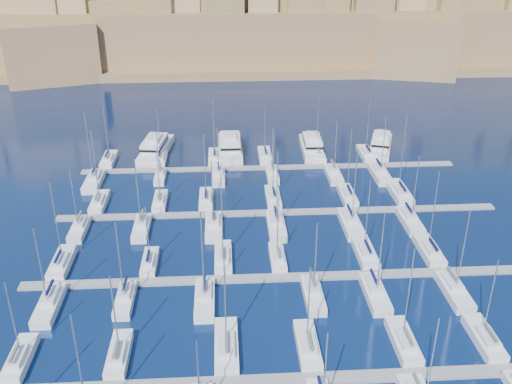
{
  "coord_description": "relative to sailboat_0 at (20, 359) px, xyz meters",
  "views": [
    {
      "loc": [
        -10.19,
        -86.36,
        50.66
      ],
      "look_at": [
        -4.65,
        6.0,
        6.58
      ],
      "focal_mm": 40.0,
      "sensor_mm": 36.0,
      "label": 1
    }
  ],
  "objects": [
    {
      "name": "motor_yacht_b",
      "position": [
        27.91,
        71.05,
        1.0
      ],
      "size": [
        5.53,
        18.11,
        5.25
      ],
      "color": "silver",
      "rests_on": "ground"
    },
    {
      "name": "sailboat_30",
      "position": [
        0.09,
        33.7,
        0.01
      ],
      "size": [
        2.57,
        8.55,
        12.74
      ],
      "color": "silver",
      "rests_on": "ground"
    },
    {
      "name": "sailboat_23",
      "position": [
        60.24,
        11.13,
        0.03
      ],
      "size": [
        2.91,
        9.71,
        14.81
      ],
      "color": "silver",
      "rests_on": "ground"
    },
    {
      "name": "pontoon_mid_near",
      "position": [
        36.64,
        16.87,
        -0.52
      ],
      "size": [
        84.0,
        2.0,
        0.4
      ],
      "primitive_type": "cube",
      "color": "slate",
      "rests_on": "ground"
    },
    {
      "name": "sailboat_42",
      "position": [
        -1.35,
        54.66,
        0.06
      ],
      "size": [
        3.2,
        10.68,
        16.52
      ],
      "color": "silver",
      "rests_on": "ground"
    },
    {
      "name": "pontoon_far",
      "position": [
        36.64,
        60.87,
        -0.52
      ],
      "size": [
        84.0,
        2.0,
        0.4
      ],
      "primitive_type": "cube",
      "color": "slate",
      "rests_on": "ground"
    },
    {
      "name": "sailboat_16",
      "position": [
        49.45,
        22.62,
        0.03
      ],
      "size": [
        2.92,
        9.74,
        13.97
      ],
      "color": "silver",
      "rests_on": "ground"
    },
    {
      "name": "sailboat_19",
      "position": [
        11.43,
        11.85,
        0.02
      ],
      "size": [
        2.47,
        8.24,
        14.08
      ],
      "color": "silver",
      "rests_on": "ground"
    },
    {
      "name": "sailboat_33",
      "position": [
        35.52,
        32.85,
        0.05
      ],
      "size": [
        3.08,
        10.28,
        15.69
      ],
      "color": "silver",
      "rests_on": "ground"
    },
    {
      "name": "sailboat_12",
      "position": [
        -0.25,
        22.46,
        0.03
      ],
      "size": [
        2.82,
        9.41,
        14.91
      ],
      "color": "silver",
      "rests_on": "ground"
    },
    {
      "name": "sailboat_26",
      "position": [
        22.64,
        44.27,
        0.02
      ],
      "size": [
        2.71,
        9.03,
        14.36
      ],
      "color": "silver",
      "rests_on": "ground"
    },
    {
      "name": "sailboat_24",
      "position": [
        1.67,
        44.3,
        0.04
      ],
      "size": [
        2.72,
        9.08,
        15.67
      ],
      "color": "silver",
      "rests_on": "ground"
    },
    {
      "name": "sailboat_17",
      "position": [
        60.34,
        22.51,
        0.03
      ],
      "size": [
        2.86,
        9.52,
        15.22
      ],
      "color": "silver",
      "rests_on": "ground"
    },
    {
      "name": "sailboat_18",
      "position": [
        0.7,
        11.24,
        0.02
      ],
      "size": [
        2.85,
        9.5,
        13.83
      ],
      "color": "silver",
      "rests_on": "ground"
    },
    {
      "name": "sailboat_35",
      "position": [
        60.32,
        33.15,
        0.03
      ],
      "size": [
        2.91,
        9.69,
        14.16
      ],
      "color": "silver",
      "rests_on": "ground"
    },
    {
      "name": "motor_yacht_c",
      "position": [
        47.56,
        69.91,
        1.0
      ],
      "size": [
        5.31,
        15.86,
        5.25
      ],
      "color": "silver",
      "rests_on": "ground"
    },
    {
      "name": "sailboat_5",
      "position": [
        60.2,
        0.28,
        0.01
      ],
      "size": [
        2.72,
        9.05,
        12.81
      ],
      "color": "silver",
      "rests_on": "ground"
    },
    {
      "name": "sailboat_34",
      "position": [
        49.2,
        32.68,
        0.05
      ],
      "size": [
        3.19,
        10.64,
        15.82
      ],
      "color": "silver",
      "rests_on": "ground"
    },
    {
      "name": "sailboat_28",
      "position": [
        51.01,
        44.35,
        0.03
      ],
      "size": [
        2.75,
        9.18,
        14.8
      ],
      "color": "silver",
      "rests_on": "ground"
    },
    {
      "name": "pontoon_mid_far",
      "position": [
        36.64,
        38.87,
        -0.52
      ],
      "size": [
        84.0,
        2.0,
        0.4
      ],
      "primitive_type": "cube",
      "color": "slate",
      "rests_on": "ground"
    },
    {
      "name": "motor_yacht_a",
      "position": [
        10.05,
        70.96,
        1.0
      ],
      "size": [
        7.62,
        18.42,
        5.25
      ],
      "color": "silver",
      "rests_on": "ground"
    },
    {
      "name": "sailboat_1",
      "position": [
        12.38,
        0.03,
        0.0
      ],
      "size": [
        2.56,
        8.53,
        12.55
      ],
      "color": "silver",
      "rests_on": "ground"
    },
    {
      "name": "sailboat_40",
      "position": [
        48.3,
        66.84,
        0.04
      ],
      "size": [
        3.05,
        10.18,
        14.92
      ],
      "color": "silver",
      "rests_on": "ground"
    },
    {
      "name": "sailboat_43",
      "position": [
        12.5,
        56.28,
        -0.02
      ],
      "size": [
        2.21,
        7.38,
        11.33
      ],
      "color": "silver",
      "rests_on": "ground"
    },
    {
      "name": "fortified_city",
      "position": [
        36.45,
        184.13,
        14.02
      ],
      "size": [
        460.0,
        108.95,
        59.52
      ],
      "color": "brown",
      "rests_on": "ground"
    },
    {
      "name": "sailboat_0",
      "position": [
        0.0,
        0.0,
        0.0
      ],
      "size": [
        2.54,
        8.48,
        12.2
      ],
      "color": "silver",
      "rests_on": "ground"
    },
    {
      "name": "sailboat_32",
      "position": [
        24.18,
        33.08,
        0.03
      ],
      "size": [
        2.95,
        9.83,
        14.04
      ],
      "color": "silver",
      "rests_on": "ground"
    },
    {
      "name": "sailboat_38",
      "position": [
        24.19,
        66.47,
        0.03
      ],
      "size": [
        2.83,
        9.43,
        14.88
      ],
      "color": "silver",
      "rests_on": "ground"
    },
    {
      "name": "sailboat_39",
      "position": [
        35.99,
        66.65,
        0.02
      ],
      "size": [
        2.94,
        9.81,
        13.26
      ],
      "color": "silver",
      "rests_on": "ground"
    },
    {
      "name": "sailboat_13",
      "position": [
        13.95,
        21.71,
        -0.02
      ],
      "size": [
        2.37,
        7.9,
        10.85
      ],
      "color": "silver",
      "rests_on": "ground"
    },
    {
      "name": "sailboat_20",
      "position": [
        23.05,
        11.22,
        0.04
      ],
      "size": [
        2.86,
        9.54,
        15.76
      ],
      "color": "silver",
      "rests_on": "ground"
    },
    {
      "name": "sailboat_2",
      "position": [
        26.09,
        0.8,
        0.04
      ],
      "size": [
        3.03,
        10.11,
        15.43
      ],
      "color": "silver",
      "rests_on": "ground"
    },
    {
      "name": "sailboat_31",
      "position": [
        11.24,
        33.45,
        0.03
      ],
      "size": [
        2.72,
        9.07,
        14.6
      ],
      "color": "silver",
      "rests_on": "ground"
    },
    {
      "name": "sailboat_14",
      "position": [
        25.84,
        22.38,
        0.04
      ],
      "size": [
        2.78,
        9.25,
        15.88
      ],
      "color": "silver",
      "rests_on": "ground"
    },
    {
      "name": "sailboat_45",
      "position": [
        36.8,
        55.84,
        -0.0
      ],
      "size": [
        2.48,
        8.27,
        11.91
      ],
      "color": "silver",
      "rests_on": "ground"
    },
    {
      "name": "sailboat_44",
      "position": [
        25.1,
        55.54,
        0.0
      ],
      "size": [
        2.66,
        8.88,
        12.08
      ],
      "color": "silver",
      "rests_on": "ground"
    },
    {
      "name": "sailboat_36",
      "position": [
        -0.27,
        66.44,
        0.04
      ],
      "size": [
        2.81,
        9.38,
        15.62
      ],
      "color": "silver",
      "rests_on": "ground"
    },
    {
      "name": "sailboat_4",
      "position": [
        49.36,
        0.32,
        0.03
      ],
      "size": [
        2.74,
        9.12,
        14.82
      ],
      "color": "silver",
      "rests_on": "ground"
    },
    {
      "name": "ground",
      "position": [
        36.64,
        28.87,
        -0.72
      ],
      "size": [
        600.0,
        600.0,
        0.0
      ],
      "primitive_type": "plane",
      "color": "black",
      "rests_on": "ground"
    },
    {
      "name": "sailboat_41",
      "position": [
        60.07,
        66.49,
        0.04
      ],
      "size": [
        2.84,
        9.48,
        15.44
      ],
      "color": "silver",
      "rests_on": "ground"
    },
    {
      "name": "sailboat_29",
      "position": [
        61.85,
        45.17,
        0.06
      ],
      "size": [
        3.26,
        10.85,
        17.33
      ],
      "color": "silver",
      "rests_on": "ground"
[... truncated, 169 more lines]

